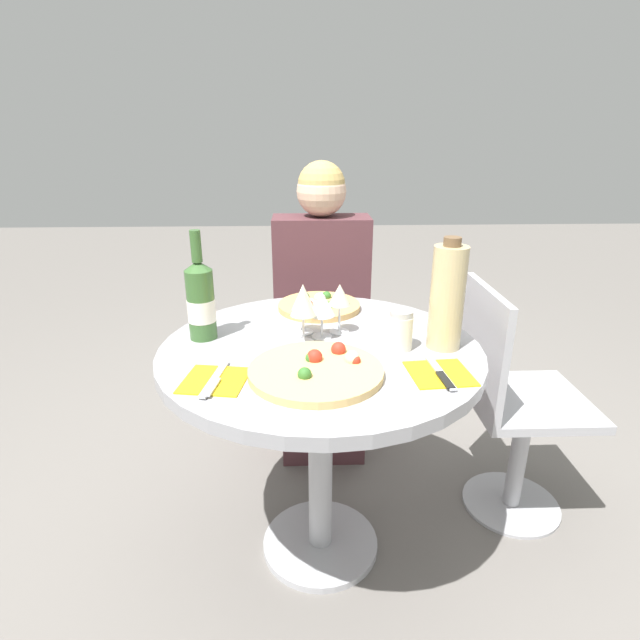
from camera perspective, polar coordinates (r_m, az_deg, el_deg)
The scene contains 16 objects.
ground_plane at distance 1.83m, azimuth 0.04°, elevation -24.36°, with size 12.00×12.00×0.00m, color slate.
dining_table at distance 1.46m, azimuth 0.05°, elevation -7.24°, with size 0.91×0.91×0.73m.
chair_behind_diner at distance 2.26m, azimuth 0.09°, elevation -2.11°, with size 0.38×0.38×0.84m.
seated_diner at distance 2.09m, azimuth 0.23°, elevation -0.47°, with size 0.40×0.40×1.19m.
chair_empty_side at distance 1.84m, azimuth 20.88°, elevation -9.21°, with size 0.38×0.38×0.84m.
pizza_large at distance 1.24m, azimuth -0.31°, elevation -5.73°, with size 0.34×0.34×0.05m.
pizza_small_far at distance 1.70m, azimuth -0.16°, elevation 1.70°, with size 0.28×0.28×0.05m.
wine_bottle at distance 1.46m, azimuth -13.47°, elevation 2.22°, with size 0.08×0.08×0.32m.
tall_carafe at distance 1.40m, azimuth 14.33°, elevation 2.56°, with size 0.09×0.09×0.31m.
sugar_shaker at distance 1.39m, azimuth 9.19°, elevation -1.15°, with size 0.07×0.07×0.11m.
wine_glass_front_left at distance 1.39m, azimuth -1.94°, elevation 1.83°, with size 0.07×0.07×0.16m.
wine_glass_back_left at distance 1.46m, azimuth -1.95°, elevation 2.53°, with size 0.07×0.07×0.15m.
wine_glass_center at distance 1.43m, azimuth 0.22°, elevation 1.79°, with size 0.08×0.08×0.14m.
wine_glass_back_right at distance 1.47m, azimuth 2.26°, elevation 2.74°, with size 0.07×0.07×0.15m.
place_setting_left at distance 1.24m, azimuth -11.96°, elevation -6.77°, with size 0.17×0.19×0.01m.
place_setting_right at distance 1.28m, azimuth 13.57°, elevation -5.98°, with size 0.16×0.19×0.01m.
Camera 1 is at (-0.05, -1.29, 1.30)m, focal length 28.00 mm.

